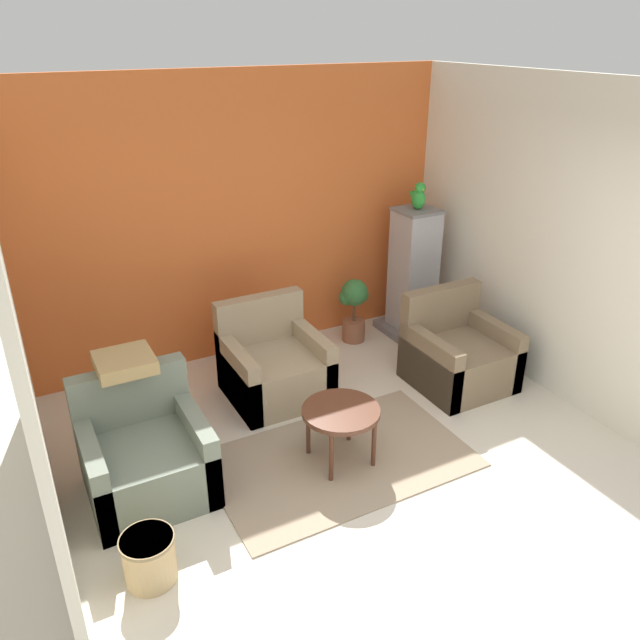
{
  "coord_description": "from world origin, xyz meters",
  "views": [
    {
      "loc": [
        -2.13,
        -2.42,
        3.13
      ],
      "look_at": [
        0.0,
        1.58,
        0.98
      ],
      "focal_mm": 35.0,
      "sensor_mm": 36.0,
      "label": 1
    }
  ],
  "objects_px": {
    "armchair_right": "(457,356)",
    "birdcage": "(413,276)",
    "potted_plant": "(354,305)",
    "wicker_basket": "(149,557)",
    "parrot": "(418,197)",
    "armchair_left": "(146,458)",
    "armchair_middle": "(274,367)",
    "coffee_table": "(341,415)"
  },
  "relations": [
    {
      "from": "armchair_right",
      "to": "birdcage",
      "type": "xyz_separation_m",
      "value": [
        0.26,
        1.13,
        0.38
      ]
    },
    {
      "from": "armchair_right",
      "to": "birdcage",
      "type": "height_order",
      "value": "birdcage"
    },
    {
      "from": "potted_plant",
      "to": "wicker_basket",
      "type": "bearing_deg",
      "value": -141.43
    },
    {
      "from": "parrot",
      "to": "wicker_basket",
      "type": "height_order",
      "value": "parrot"
    },
    {
      "from": "armchair_left",
      "to": "birdcage",
      "type": "xyz_separation_m",
      "value": [
        3.26,
        1.28,
        0.38
      ]
    },
    {
      "from": "armchair_middle",
      "to": "wicker_basket",
      "type": "xyz_separation_m",
      "value": [
        -1.57,
        -1.61,
        -0.11
      ]
    },
    {
      "from": "potted_plant",
      "to": "wicker_basket",
      "type": "distance_m",
      "value": 3.57
    },
    {
      "from": "coffee_table",
      "to": "armchair_middle",
      "type": "distance_m",
      "value": 1.15
    },
    {
      "from": "armchair_right",
      "to": "wicker_basket",
      "type": "bearing_deg",
      "value": -162.84
    },
    {
      "from": "birdcage",
      "to": "parrot",
      "type": "distance_m",
      "value": 0.87
    },
    {
      "from": "coffee_table",
      "to": "armchair_middle",
      "type": "bearing_deg",
      "value": 92.67
    },
    {
      "from": "armchair_left",
      "to": "armchair_right",
      "type": "height_order",
      "value": "same"
    },
    {
      "from": "armchair_middle",
      "to": "birdcage",
      "type": "distance_m",
      "value": 1.99
    },
    {
      "from": "armchair_left",
      "to": "wicker_basket",
      "type": "height_order",
      "value": "armchair_left"
    },
    {
      "from": "armchair_right",
      "to": "wicker_basket",
      "type": "xyz_separation_m",
      "value": [
        -3.2,
        -0.99,
        -0.11
      ]
    },
    {
      "from": "wicker_basket",
      "to": "parrot",
      "type": "bearing_deg",
      "value": 31.45
    },
    {
      "from": "coffee_table",
      "to": "armchair_left",
      "type": "distance_m",
      "value": 1.47
    },
    {
      "from": "birdcage",
      "to": "wicker_basket",
      "type": "bearing_deg",
      "value": -148.58
    },
    {
      "from": "armchair_middle",
      "to": "armchair_left",
      "type": "bearing_deg",
      "value": -150.37
    },
    {
      "from": "birdcage",
      "to": "potted_plant",
      "type": "xyz_separation_m",
      "value": [
        -0.68,
        0.11,
        -0.24
      ]
    },
    {
      "from": "parrot",
      "to": "potted_plant",
      "type": "height_order",
      "value": "parrot"
    },
    {
      "from": "coffee_table",
      "to": "armchair_left",
      "type": "relative_size",
      "value": 0.69
    },
    {
      "from": "coffee_table",
      "to": "birdcage",
      "type": "xyz_separation_m",
      "value": [
        1.84,
        1.65,
        0.24
      ]
    },
    {
      "from": "birdcage",
      "to": "potted_plant",
      "type": "relative_size",
      "value": 1.99
    },
    {
      "from": "parrot",
      "to": "armchair_right",
      "type": "bearing_deg",
      "value": -103.11
    },
    {
      "from": "parrot",
      "to": "armchair_middle",
      "type": "bearing_deg",
      "value": -165.06
    },
    {
      "from": "armchair_left",
      "to": "wicker_basket",
      "type": "distance_m",
      "value": 0.86
    },
    {
      "from": "coffee_table",
      "to": "parrot",
      "type": "height_order",
      "value": "parrot"
    },
    {
      "from": "armchair_left",
      "to": "parrot",
      "type": "xyz_separation_m",
      "value": [
        3.26,
        1.28,
        1.25
      ]
    },
    {
      "from": "armchair_left",
      "to": "birdcage",
      "type": "distance_m",
      "value": 3.52
    },
    {
      "from": "coffee_table",
      "to": "wicker_basket",
      "type": "distance_m",
      "value": 1.7
    },
    {
      "from": "coffee_table",
      "to": "wicker_basket",
      "type": "xyz_separation_m",
      "value": [
        -1.62,
        -0.47,
        -0.25
      ]
    },
    {
      "from": "armchair_left",
      "to": "potted_plant",
      "type": "xyz_separation_m",
      "value": [
        2.58,
        1.39,
        0.13
      ]
    },
    {
      "from": "armchair_right",
      "to": "potted_plant",
      "type": "bearing_deg",
      "value": 108.59
    },
    {
      "from": "armchair_middle",
      "to": "birdcage",
      "type": "height_order",
      "value": "birdcage"
    },
    {
      "from": "armchair_left",
      "to": "wicker_basket",
      "type": "xyz_separation_m",
      "value": [
        -0.2,
        -0.83,
        -0.11
      ]
    },
    {
      "from": "coffee_table",
      "to": "potted_plant",
      "type": "bearing_deg",
      "value": 56.43
    },
    {
      "from": "potted_plant",
      "to": "birdcage",
      "type": "bearing_deg",
      "value": -8.91
    },
    {
      "from": "armchair_right",
      "to": "wicker_basket",
      "type": "height_order",
      "value": "armchair_right"
    },
    {
      "from": "armchair_right",
      "to": "parrot",
      "type": "height_order",
      "value": "parrot"
    },
    {
      "from": "coffee_table",
      "to": "armchair_middle",
      "type": "relative_size",
      "value": 0.69
    },
    {
      "from": "wicker_basket",
      "to": "armchair_left",
      "type": "bearing_deg",
      "value": 76.6
    }
  ]
}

